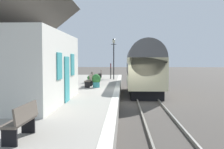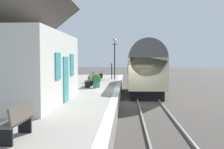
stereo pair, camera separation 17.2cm
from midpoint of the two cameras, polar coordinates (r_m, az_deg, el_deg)
name	(u,v)px [view 1 (the left image)]	position (r m, az deg, el deg)	size (l,w,h in m)	color
ground_plane	(135,103)	(17.67, 4.69, -6.05)	(160.00, 160.00, 0.00)	#423D38
platform	(70,96)	(17.96, -9.23, -4.49)	(32.00, 6.63, 0.89)	gray
platform_edge_coping	(117,89)	(17.54, 0.84, -3.14)	(32.00, 0.36, 0.02)	beige
rail_near	(160,102)	(17.80, 9.93, -5.79)	(52.00, 0.08, 0.14)	gray
rail_far	(138,102)	(17.67, 5.27, -5.82)	(52.00, 0.08, 0.14)	gray
train	(144,67)	(21.93, 6.62, 1.57)	(8.35, 2.73, 4.32)	black
station_building	(19,65)	(12.86, -19.82, 1.97)	(7.23, 4.56, 5.87)	silver
bench_platform_end	(91,77)	(23.07, -4.72, -0.44)	(1.40, 0.44, 0.88)	brown
bench_near_building	(22,120)	(7.00, -19.50, -9.27)	(1.41, 0.46, 0.88)	brown
bench_by_lamp	(100,73)	(28.06, -2.71, 0.23)	(1.42, 0.49, 0.88)	brown
bench_mid_platform	(89,80)	(18.92, -5.18, -1.26)	(1.40, 0.45, 0.88)	brown
planter_edge_near	(90,80)	(20.16, -4.89, -1.14)	(0.49, 0.49, 0.76)	black
planter_edge_far	(66,75)	(26.55, -9.97, 0.00)	(0.57, 0.57, 0.86)	gray
planter_bench_right	(73,76)	(25.92, -8.60, -0.34)	(0.42, 0.42, 0.65)	black
planter_corner_building	(96,80)	(18.57, -3.68, -1.28)	(0.62, 0.62, 0.94)	teal
lamp_post_platform	(114,51)	(26.01, 0.18, 5.06)	(0.32, 0.50, 4.02)	black
station_sign_board	(111,67)	(26.78, -0.46, 1.62)	(0.96, 0.06, 1.57)	black
tree_far_right	(24,41)	(32.97, -18.63, 6.94)	(4.48, 4.82, 7.42)	#4C3828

